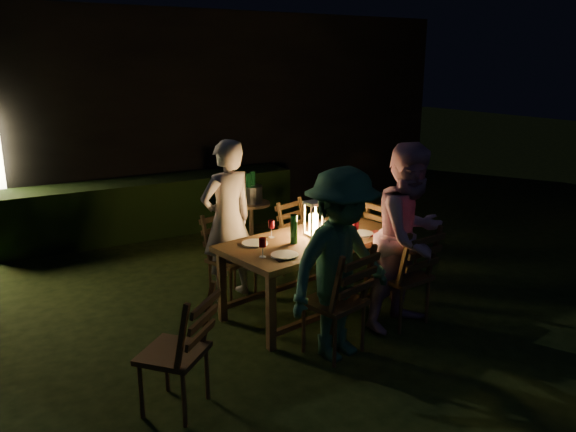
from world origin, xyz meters
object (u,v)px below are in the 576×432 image
person_house_side (227,221)px  chair_spare (177,372)px  side_table (251,208)px  bottle_bucket_b (253,189)px  bottle_bucket_a (249,191)px  chair_far_right (302,253)px  ice_bucket (251,194)px  chair_end (392,254)px  chair_near_right (402,292)px  bottle_table (294,229)px  dining_table (313,245)px  person_opp_right (410,237)px  person_opp_left (341,265)px  chair_near_left (335,320)px  lantern (314,221)px

person_house_side → chair_spare: bearing=45.0°
side_table → bottle_bucket_b: size_ratio=2.07×
side_table → bottle_bucket_b: bearing=38.7°
bottle_bucket_a → chair_far_right: bearing=-81.0°
chair_far_right → ice_bucket: size_ratio=3.04×
side_table → ice_bucket: bearing=-82.9°
chair_far_right → person_house_side: bearing=-10.7°
chair_far_right → person_house_side: (-0.99, -0.14, 0.57)m
chair_end → person_house_side: bearing=-113.6°
person_house_side → bottle_bucket_a: bearing=-135.2°
chair_near_right → chair_end: chair_near_right is taller
person_house_side → bottle_table: bearing=103.7°
ice_bucket → bottle_bucket_a: (-0.05, -0.04, 0.05)m
dining_table → chair_near_right: bearing=-59.8°
chair_far_right → person_opp_right: bearing=78.7°
person_opp_left → bottle_bucket_b: person_opp_left is taller
chair_far_right → side_table: 1.15m
chair_near_left → chair_end: chair_end is taller
ice_bucket → person_house_side: bearing=-125.1°
chair_spare → side_table: (2.02, 2.92, 0.29)m
dining_table → bottle_table: (-0.25, -0.05, 0.22)m
chair_near_right → chair_spare: chair_near_right is taller
person_opp_left → chair_spare: bearing=172.0°
person_house_side → person_opp_left: 1.64m
chair_end → person_house_side: size_ratio=0.61×
chair_near_right → lantern: lantern is taller
bottle_bucket_a → lantern: bearing=-95.7°
chair_near_right → side_table: size_ratio=1.54×
person_opp_left → lantern: size_ratio=4.66×
person_opp_right → bottle_bucket_b: bearing=84.9°
person_opp_right → bottle_bucket_b: size_ratio=5.46×
person_opp_left → bottle_bucket_b: bearing=67.2°
side_table → chair_near_left: bearing=-101.6°
person_house_side → person_opp_left: person_house_side is taller
side_table → ice_bucket: size_ratio=2.21×
lantern → side_table: lantern is taller
side_table → chair_far_right: bearing=-83.9°
chair_end → side_table: (-0.93, 1.73, 0.28)m
dining_table → chair_spare: chair_spare is taller
chair_end → bottle_bucket_b: (-0.88, 1.77, 0.51)m
dining_table → ice_bucket: 1.98m
dining_table → bottle_bucket_b: bearing=70.0°
chair_end → bottle_bucket_a: 2.02m
chair_spare → bottle_bucket_b: bearing=12.4°
dining_table → chair_near_left: 0.97m
lantern → ice_bucket: lantern is taller
chair_near_left → person_opp_right: 1.06m
chair_end → bottle_table: (-1.45, -0.28, 0.59)m
chair_spare → person_opp_right: 2.42m
chair_near_left → ice_bucket: chair_near_left is taller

